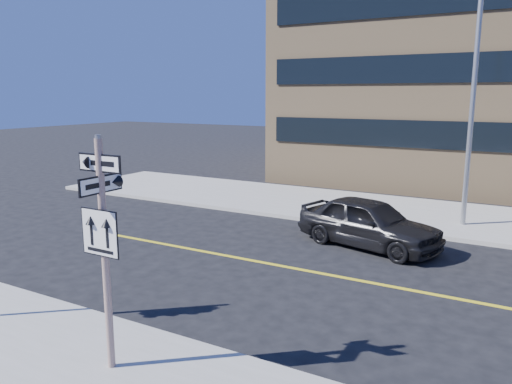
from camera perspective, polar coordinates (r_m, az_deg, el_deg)
The scene contains 5 objects.
ground at distance 11.35m, azimuth -6.79°, elevation -14.25°, with size 120.00×120.00×0.00m, color black.
sign_pole at distance 8.73m, azimuth -17.01°, elevation -5.41°, with size 0.92×0.92×4.06m.
parked_car_a at distance 16.44m, azimuth 12.76°, elevation -3.41°, with size 4.70×1.89×1.60m, color black.
streetlight_a at distance 19.09m, azimuth 23.48°, elevation 9.94°, with size 0.55×2.25×8.00m.
building_brick at distance 33.73m, azimuth 23.40°, elevation 17.31°, with size 18.00×18.00×18.00m, color tan.
Camera 1 is at (6.16, -8.21, 4.84)m, focal length 35.00 mm.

